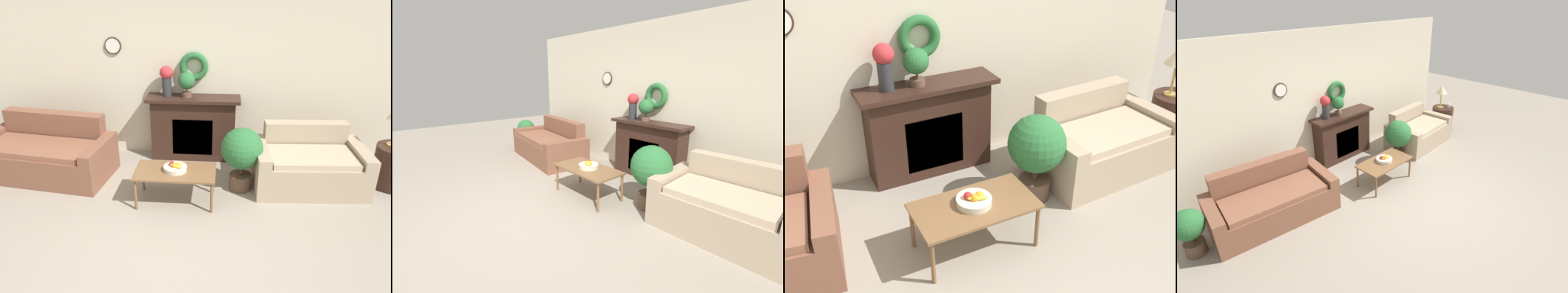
# 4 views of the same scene
# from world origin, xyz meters

# --- Properties ---
(ground_plane) EXTENTS (16.00, 16.00, 0.00)m
(ground_plane) POSITION_xyz_m (0.00, 0.00, 0.00)
(ground_plane) COLOR gray
(wall_back) EXTENTS (6.80, 0.16, 2.70)m
(wall_back) POSITION_xyz_m (-0.00, 2.58, 1.35)
(wall_back) COLOR beige
(wall_back) RESTS_ON ground_plane
(fireplace) EXTENTS (1.44, 0.41, 1.02)m
(fireplace) POSITION_xyz_m (0.06, 2.38, 0.52)
(fireplace) COLOR #331E16
(fireplace) RESTS_ON ground_plane
(couch_left) EXTENTS (2.02, 1.18, 0.86)m
(couch_left) POSITION_xyz_m (-2.05, 1.66, 0.31)
(couch_left) COLOR brown
(couch_left) RESTS_ON ground_plane
(loveseat_right) EXTENTS (1.55, 1.00, 0.82)m
(loveseat_right) POSITION_xyz_m (1.72, 1.61, 0.31)
(loveseat_right) COLOR tan
(loveseat_right) RESTS_ON ground_plane
(coffee_table) EXTENTS (1.03, 0.55, 0.45)m
(coffee_table) POSITION_xyz_m (-0.06, 1.05, 0.40)
(coffee_table) COLOR brown
(coffee_table) RESTS_ON ground_plane
(fruit_bowl) EXTENTS (0.30, 0.30, 0.12)m
(fruit_bowl) POSITION_xyz_m (-0.06, 1.06, 0.49)
(fruit_bowl) COLOR beige
(fruit_bowl) RESTS_ON coffee_table
(vase_on_mantel_left) EXTENTS (0.20, 0.20, 0.46)m
(vase_on_mantel_left) POSITION_xyz_m (-0.34, 2.38, 1.29)
(vase_on_mantel_left) COLOR #2D2D33
(vase_on_mantel_left) RESTS_ON fireplace
(potted_plant_on_mantel) EXTENTS (0.26, 0.26, 0.38)m
(potted_plant_on_mantel) POSITION_xyz_m (-0.04, 2.36, 1.25)
(potted_plant_on_mantel) COLOR brown
(potted_plant_on_mantel) RESTS_ON fireplace
(potted_plant_floor_by_couch) EXTENTS (0.43, 0.43, 0.72)m
(potted_plant_floor_by_couch) POSITION_xyz_m (-3.23, 1.72, 0.44)
(potted_plant_floor_by_couch) COLOR brown
(potted_plant_floor_by_couch) RESTS_ON ground_plane
(potted_plant_floor_by_loveseat) EXTENTS (0.56, 0.56, 0.89)m
(potted_plant_floor_by_loveseat) POSITION_xyz_m (0.79, 1.44, 0.56)
(potted_plant_floor_by_loveseat) COLOR brown
(potted_plant_floor_by_loveseat) RESTS_ON ground_plane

